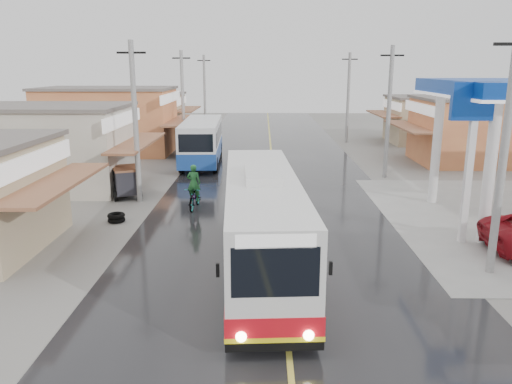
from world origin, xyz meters
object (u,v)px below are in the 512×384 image
coach_bus (262,222)px  cyclist (195,194)px  tyre_stack (116,218)px  tricycle_near (126,180)px  second_bus (202,141)px

coach_bus → cyclist: size_ratio=5.07×
tyre_stack → tricycle_near: bearing=99.0°
cyclist → tricycle_near: (-3.92, 2.15, 0.19)m
cyclist → tyre_stack: (-3.23, -2.20, -0.53)m
coach_bus → tyre_stack: 8.52m
coach_bus → tyre_stack: bearing=137.6°
coach_bus → second_bus: size_ratio=1.22×
second_bus → coach_bus: bearing=-79.6°
cyclist → tricycle_near: size_ratio=0.96×
cyclist → tyre_stack: 3.95m
cyclist → tricycle_near: cyclist is taller
cyclist → tricycle_near: bearing=156.0°
tyre_stack → second_bus: bearing=81.0°
second_bus → tricycle_near: bearing=-109.1°
tricycle_near → tyre_stack: size_ratio=2.98×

